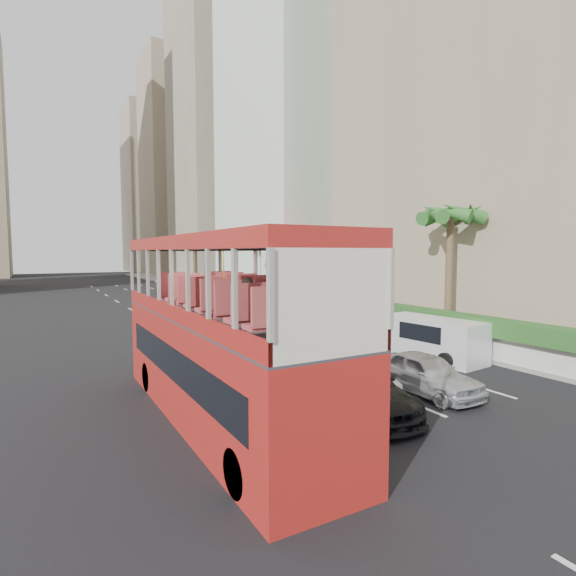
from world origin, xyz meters
TOP-DOWN VIEW (x-y plane):
  - ground_plane at (0.00, 0.00)m, footprint 200.00×200.00m
  - double_decker_bus at (-6.00, 0.00)m, footprint 2.50×11.00m
  - car_silver_lane_a at (-1.96, -0.14)m, footprint 1.75×4.33m
  - car_silver_lane_b at (0.71, -1.26)m, footprint 1.63×3.97m
  - car_black at (-2.32, -1.39)m, footprint 2.69×5.20m
  - van_asset at (1.49, 16.86)m, footprint 3.37×5.58m
  - minibus_near at (1.36, 11.31)m, footprint 3.19×6.89m
  - minibus_far at (4.54, 13.60)m, footprint 2.78×6.00m
  - panel_van_near at (4.59, 2.05)m, footprint 2.23×4.60m
  - panel_van_far at (4.17, 20.87)m, footprint 2.88×5.90m
  - sidewalk at (9.00, 25.00)m, footprint 6.00×120.00m
  - kerb_wall at (6.20, 14.00)m, footprint 0.30×44.00m
  - hedge at (6.20, 14.00)m, footprint 1.10×44.00m
  - palm_tree at (7.80, 4.00)m, footprint 0.36×0.36m
  - shell_station at (10.00, 23.00)m, footprint 6.50×8.00m
  - tower_stripe at (18.00, 34.00)m, footprint 16.00×18.00m
  - tower_mid at (18.00, 58.00)m, footprint 16.00×16.00m
  - tower_far_a at (17.00, 82.00)m, footprint 14.00×14.00m
  - tower_far_b at (17.00, 104.00)m, footprint 14.00×14.00m

SIDE VIEW (x-z plane):
  - ground_plane at x=0.00m, z-range 0.00..0.00m
  - car_silver_lane_a at x=-1.96m, z-range -0.70..0.70m
  - car_silver_lane_b at x=0.71m, z-range -0.67..0.67m
  - car_black at x=-2.32m, z-range -0.72..0.72m
  - van_asset at x=1.49m, z-range -0.72..0.72m
  - sidewalk at x=9.00m, z-range 0.00..0.18m
  - kerb_wall at x=6.20m, z-range 0.18..1.18m
  - panel_van_near at x=4.59m, z-range 0.00..1.78m
  - panel_van_far at x=4.17m, z-range 0.00..2.28m
  - minibus_far at x=4.54m, z-range 0.00..2.56m
  - minibus_near at x=1.36m, z-range 0.00..2.94m
  - hedge at x=6.20m, z-range 1.18..1.88m
  - double_decker_bus at x=-6.00m, z-range 0.00..5.06m
  - shell_station at x=10.00m, z-range 0.00..5.50m
  - palm_tree at x=7.80m, z-range 0.18..6.58m
  - tower_far_b at x=17.00m, z-range 0.00..40.00m
  - tower_far_a at x=17.00m, z-range 0.00..44.00m
  - tower_mid at x=18.00m, z-range 0.00..50.00m
  - tower_stripe at x=18.00m, z-range 0.00..58.00m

